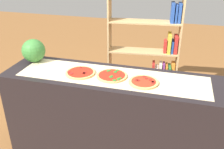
{
  "coord_description": "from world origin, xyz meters",
  "views": [
    {
      "loc": [
        0.57,
        -2.06,
        2.01
      ],
      "look_at": [
        0.0,
        0.0,
        0.97
      ],
      "focal_mm": 40.62,
      "sensor_mm": 36.0,
      "label": 1
    }
  ],
  "objects": [
    {
      "name": "parchment_paper",
      "position": [
        0.0,
        0.0,
        0.95
      ],
      "size": [
        1.79,
        0.44,
        0.0
      ],
      "primitive_type": "cube",
      "color": "beige",
      "rests_on": "counter"
    },
    {
      "name": "watermelon",
      "position": [
        -0.89,
        0.13,
        1.07
      ],
      "size": [
        0.24,
        0.24,
        0.24
      ],
      "primitive_type": "sphere",
      "color": "#387A33",
      "rests_on": "counter"
    },
    {
      "name": "pizza_spinach_1",
      "position": [
        0.0,
        -0.01,
        0.96
      ],
      "size": [
        0.29,
        0.29,
        0.02
      ],
      "color": "tan",
      "rests_on": "parchment_paper"
    },
    {
      "name": "pizza_pepperoni_0",
      "position": [
        -0.31,
        -0.03,
        0.96
      ],
      "size": [
        0.28,
        0.28,
        0.02
      ],
      "color": "tan",
      "rests_on": "parchment_paper"
    },
    {
      "name": "bookshelf",
      "position": [
        0.26,
        1.13,
        0.74
      ],
      "size": [
        0.95,
        0.33,
        1.61
      ],
      "color": "tan",
      "rests_on": "ground_plane"
    },
    {
      "name": "pizza_pepperoni_2",
      "position": [
        0.31,
        -0.06,
        0.96
      ],
      "size": [
        0.27,
        0.27,
        0.02
      ],
      "color": "tan",
      "rests_on": "parchment_paper"
    },
    {
      "name": "counter",
      "position": [
        0.0,
        0.0,
        0.47
      ],
      "size": [
        2.11,
        0.58,
        0.95
      ],
      "primitive_type": "cube",
      "color": "black",
      "rests_on": "ground_plane"
    }
  ]
}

